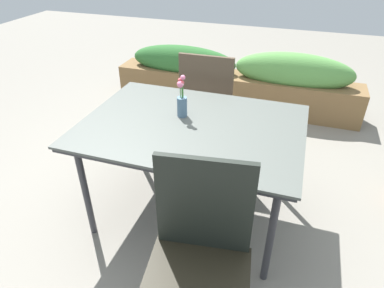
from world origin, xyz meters
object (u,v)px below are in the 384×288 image
object	(u,v)px
flower_vase	(182,101)
planter_box	(236,80)
dining_table	(192,131)
chair_near_right	(199,256)
chair_far_side	(209,101)

from	to	relation	value
flower_vase	planter_box	distance (m)	1.89
dining_table	chair_near_right	world-z (taller)	chair_near_right
chair_far_side	flower_vase	xyz separation A→B (m)	(0.01, -0.74, 0.33)
dining_table	flower_vase	distance (m)	0.21
dining_table	flower_vase	world-z (taller)	flower_vase
chair_far_side	chair_near_right	xyz separation A→B (m)	(0.42, -1.65, 0.03)
chair_far_side	dining_table	bearing A→B (deg)	-83.15
chair_far_side	chair_near_right	bearing A→B (deg)	-76.65
flower_vase	dining_table	bearing A→B (deg)	-41.41
flower_vase	chair_near_right	bearing A→B (deg)	-66.03
chair_far_side	planter_box	xyz separation A→B (m)	(0.03, 1.07, -0.21)
flower_vase	planter_box	bearing A→B (deg)	89.42
dining_table	chair_far_side	size ratio (longest dim) A/B	1.43
chair_near_right	flower_vase	distance (m)	1.05
chair_near_right	flower_vase	size ratio (longest dim) A/B	3.55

